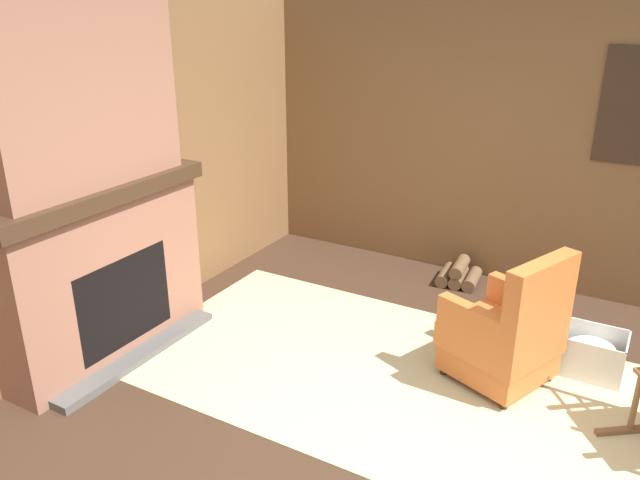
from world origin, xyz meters
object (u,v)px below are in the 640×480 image
storage_case (131,161)px  decorative_plate_on_mantel (74,168)px  armchair (506,336)px  firewood_stack (459,275)px  oil_lamp_vase (25,189)px  laundry_basket (591,353)px

storage_case → decorative_plate_on_mantel: (-0.02, -0.48, 0.05)m
storage_case → decorative_plate_on_mantel: size_ratio=1.06×
armchair → firewood_stack: 1.59m
oil_lamp_vase → storage_case: (0.00, 0.87, -0.01)m
armchair → decorative_plate_on_mantel: bearing=44.1°
laundry_basket → storage_case: (-3.15, -1.04, 1.20)m
storage_case → decorative_plate_on_mantel: bearing=-92.4°
armchair → oil_lamp_vase: oil_lamp_vase is taller
decorative_plate_on_mantel → laundry_basket: bearing=25.6°
oil_lamp_vase → storage_case: size_ratio=0.88×
armchair → storage_case: storage_case is taller
firewood_stack → laundry_basket: size_ratio=0.91×
firewood_stack → storage_case: (-1.90, -2.00, 1.27)m
laundry_basket → oil_lamp_vase: bearing=-148.9°
firewood_stack → storage_case: storage_case is taller
armchair → firewood_stack: bearing=-39.9°
oil_lamp_vase → decorative_plate_on_mantel: decorative_plate_on_mantel is taller
laundry_basket → decorative_plate_on_mantel: bearing=-154.4°
laundry_basket → oil_lamp_vase: (-3.15, -1.90, 1.21)m
laundry_basket → oil_lamp_vase: oil_lamp_vase is taller
firewood_stack → oil_lamp_vase: (-1.90, -2.87, 1.28)m
decorative_plate_on_mantel → firewood_stack: bearing=52.4°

